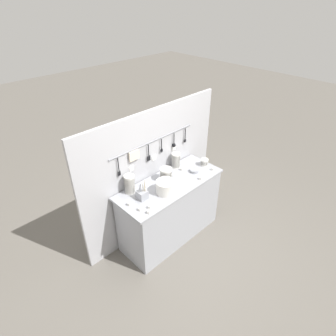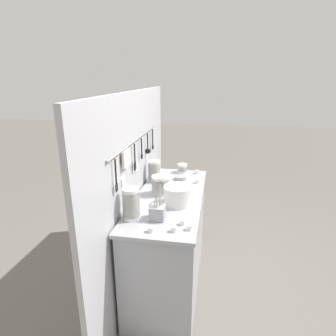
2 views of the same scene
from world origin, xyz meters
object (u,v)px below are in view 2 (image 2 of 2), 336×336
at_px(plate_stack, 177,195).
at_px(cup_edge_near, 165,180).
at_px(cup_edge_far, 189,227).
at_px(bowl_stack_wide_centre, 131,204).
at_px(cup_mid_row, 197,172).
at_px(bowl_stack_tall_left, 160,185).
at_px(steel_mixing_bowl, 181,178).
at_px(bowl_stack_back_corner, 154,171).
at_px(cup_beside_plates, 197,181).
at_px(cutlery_caddy, 158,212).
at_px(cup_by_caddy, 174,229).
at_px(cup_centre, 151,229).
at_px(cup_back_right, 183,222).
at_px(bowl_stack_nested_right, 182,168).

xyz_separation_m(plate_stack, cup_edge_near, (0.52, 0.21, -0.06)).
bearing_deg(cup_edge_near, cup_edge_far, -158.96).
height_order(cup_edge_far, cup_edge_near, same).
height_order(bowl_stack_wide_centre, cup_mid_row, bowl_stack_wide_centre).
distance_m(bowl_stack_tall_left, plate_stack, 0.27).
relative_size(cup_mid_row, cup_edge_near, 1.00).
bearing_deg(plate_stack, cup_edge_near, 22.03).
relative_size(bowl_stack_tall_left, steel_mixing_bowl, 1.42).
bearing_deg(bowl_stack_back_corner, bowl_stack_tall_left, -157.77).
height_order(bowl_stack_back_corner, cup_beside_plates, bowl_stack_back_corner).
bearing_deg(cutlery_caddy, cup_by_caddy, -136.70).
bearing_deg(cup_beside_plates, cup_edge_near, 92.62).
height_order(bowl_stack_wide_centre, steel_mixing_bowl, bowl_stack_wide_centre).
bearing_deg(cup_by_caddy, cup_centre, 101.17).
xyz_separation_m(bowl_stack_back_corner, cup_by_caddy, (-0.97, -0.36, -0.09)).
bearing_deg(cup_edge_near, cup_back_right, -160.91).
xyz_separation_m(cup_mid_row, cup_by_caddy, (-1.29, 0.07, 0.00)).
bearing_deg(plate_stack, bowl_stack_tall_left, 44.23).
xyz_separation_m(cup_edge_near, cup_by_caddy, (-0.98, -0.25, 0.00)).
xyz_separation_m(bowl_stack_tall_left, cup_edge_far, (-0.61, -0.34, -0.07)).
height_order(bowl_stack_tall_left, steel_mixing_bowl, bowl_stack_tall_left).
bearing_deg(cutlery_caddy, bowl_stack_tall_left, 8.94).
height_order(cutlery_caddy, cup_by_caddy, cutlery_caddy).
bearing_deg(cup_by_caddy, cup_back_right, -24.12).
relative_size(bowl_stack_nested_right, cup_by_caddy, 2.53).
bearing_deg(plate_stack, bowl_stack_wide_centre, 135.19).
distance_m(bowl_stack_nested_right, cup_centre, 1.34).
bearing_deg(bowl_stack_tall_left, cup_mid_row, -24.64).
bearing_deg(steel_mixing_bowl, cup_beside_plates, -113.09).
height_order(bowl_stack_back_corner, bowl_stack_wide_centre, bowl_stack_wide_centre).
xyz_separation_m(bowl_stack_wide_centre, cutlery_caddy, (0.03, -0.20, -0.07)).
bearing_deg(bowl_stack_wide_centre, cutlery_caddy, -81.69).
xyz_separation_m(cup_mid_row, cup_beside_plates, (-0.30, -0.02, 0.00)).
xyz_separation_m(cup_back_right, cup_by_caddy, (-0.11, 0.05, 0.00)).
xyz_separation_m(steel_mixing_bowl, cup_edge_near, (-0.09, 0.16, 0.00)).
height_order(plate_stack, cup_back_right, plate_stack).
height_order(plate_stack, cutlery_caddy, cutlery_caddy).
distance_m(bowl_stack_back_corner, cup_by_caddy, 1.04).
relative_size(bowl_stack_back_corner, cup_centre, 5.23).
bearing_deg(cup_by_caddy, bowl_stack_tall_left, 19.56).
height_order(bowl_stack_nested_right, cutlery_caddy, cutlery_caddy).
relative_size(cup_edge_far, cup_mid_row, 1.00).
height_order(steel_mixing_bowl, cup_by_caddy, same).
bearing_deg(cup_mid_row, cup_by_caddy, 177.11).
bearing_deg(cup_back_right, cup_edge_near, 19.09).
xyz_separation_m(bowl_stack_back_corner, cup_centre, (-1.00, -0.20, -0.09)).
xyz_separation_m(steel_mixing_bowl, cutlery_caddy, (-0.91, 0.06, 0.04)).
height_order(cup_mid_row, cup_beside_plates, same).
bearing_deg(cutlery_caddy, bowl_stack_back_corner, 14.44).
bearing_deg(cup_edge_far, bowl_stack_tall_left, 29.12).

